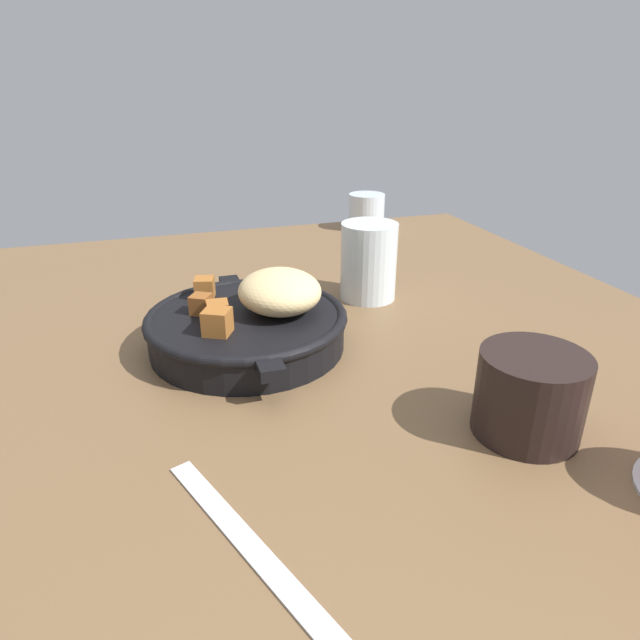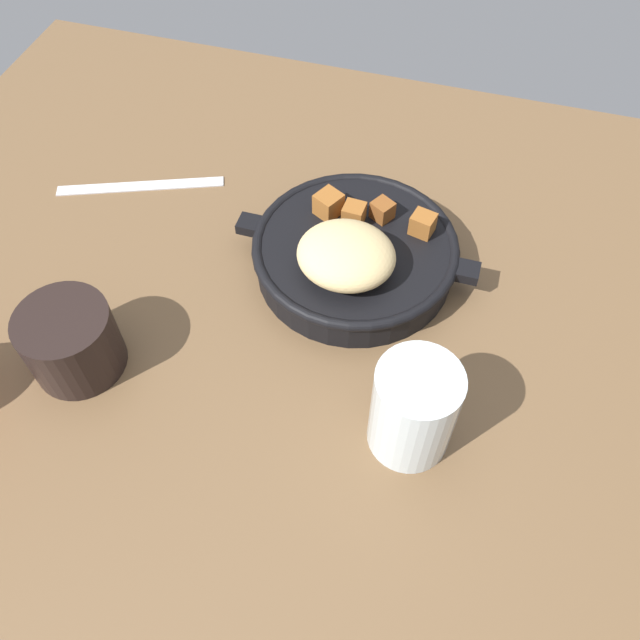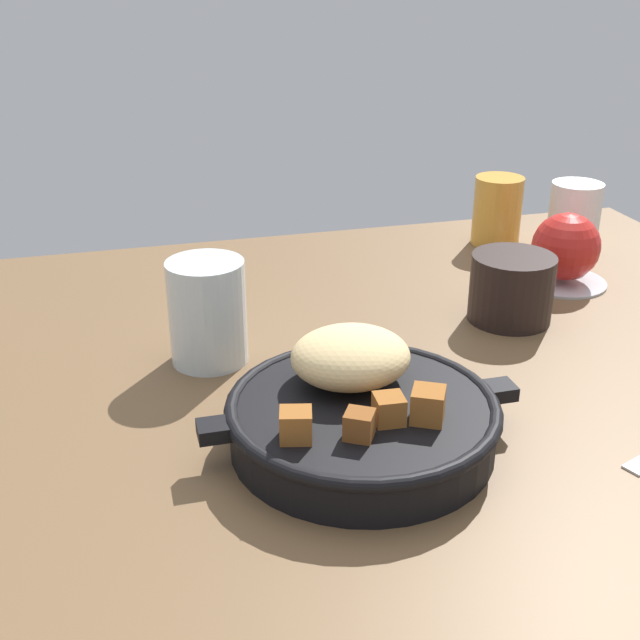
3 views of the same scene
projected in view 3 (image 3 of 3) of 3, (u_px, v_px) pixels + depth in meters
The scene contains 8 objects.
ground_plane at pixel (369, 400), 75.97cm from camera, with size 108.74×90.41×2.40cm, color brown.
cast_iron_skillet at pixel (361, 411), 66.14cm from camera, with size 26.58×22.29×8.55cm.
saucer_plate at pixel (561, 280), 99.20cm from camera, with size 10.70×10.70×0.60cm, color #B7BABF.
red_apple at pixel (566, 247), 97.39cm from camera, with size 8.10×8.10×8.10cm, color red.
coffee_mug_dark at pixel (511, 288), 88.06cm from camera, with size 9.01×9.01×7.37cm, color black.
juice_glass_amber at pixel (497, 211), 110.67cm from camera, with size 6.55×6.55×9.26cm, color gold.
white_creamer_pitcher at pixel (574, 218), 107.49cm from camera, with size 6.67×6.67×9.39cm, color white.
water_glass_tall at pixel (207, 312), 78.68cm from camera, with size 7.53×7.53×10.33cm, color silver.
Camera 3 is at (-21.44, -62.52, 37.27)cm, focal length 45.79 mm.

